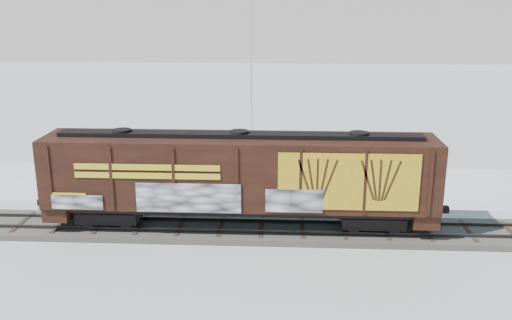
# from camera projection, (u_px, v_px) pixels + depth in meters

# --- Properties ---
(ground) EXTENTS (500.00, 500.00, 0.00)m
(ground) POSITION_uv_depth(u_px,v_px,m) (221.00, 231.00, 28.12)
(ground) COLOR white
(ground) RESTS_ON ground
(rail_track) EXTENTS (50.00, 3.40, 0.43)m
(rail_track) POSITION_uv_depth(u_px,v_px,m) (221.00, 229.00, 28.08)
(rail_track) COLOR #59544C
(rail_track) RESTS_ON ground
(parking_strip) EXTENTS (40.00, 8.00, 0.03)m
(parking_strip) POSITION_uv_depth(u_px,v_px,m) (234.00, 184.00, 35.32)
(parking_strip) COLOR white
(parking_strip) RESTS_ON ground
(hopper_railcar) EXTENTS (18.61, 3.06, 4.58)m
(hopper_railcar) POSITION_uv_depth(u_px,v_px,m) (240.00, 174.00, 27.25)
(hopper_railcar) COLOR black
(hopper_railcar) RESTS_ON rail_track
(flagpole) EXTENTS (2.30, 0.90, 13.26)m
(flagpole) POSITION_uv_depth(u_px,v_px,m) (253.00, 84.00, 41.59)
(flagpole) COLOR silver
(flagpole) RESTS_ON ground
(car_silver) EXTENTS (4.28, 2.57, 1.36)m
(car_silver) POSITION_uv_depth(u_px,v_px,m) (126.00, 173.00, 35.07)
(car_silver) COLOR #A6A7AD
(car_silver) RESTS_ON parking_strip
(car_white) EXTENTS (4.98, 3.28, 1.55)m
(car_white) POSITION_uv_depth(u_px,v_px,m) (287.00, 178.00, 33.77)
(car_white) COLOR silver
(car_white) RESTS_ON parking_strip
(car_dark) EXTENTS (4.65, 3.29, 1.25)m
(car_dark) POSITION_uv_depth(u_px,v_px,m) (284.00, 174.00, 35.15)
(car_dark) COLOR black
(car_dark) RESTS_ON parking_strip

